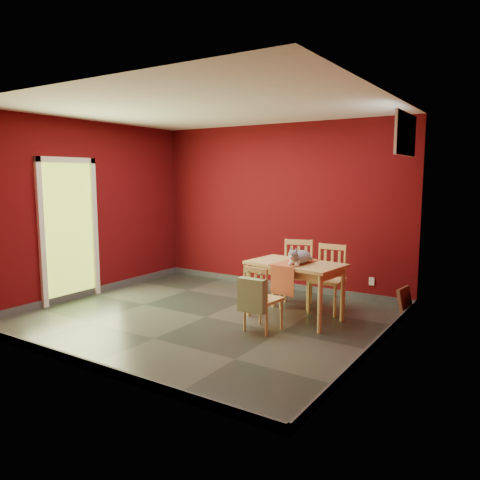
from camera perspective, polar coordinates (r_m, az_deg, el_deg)
The scene contains 13 objects.
ground at distance 6.32m, azimuth -4.17°, elevation -9.33°, with size 4.50×4.50×0.00m, color #2D342D.
room_shell at distance 6.30m, azimuth -4.18°, elevation -8.89°, with size 4.50×4.50×4.50m.
doorway at distance 7.38m, azimuth -20.17°, elevation 1.62°, with size 0.06×1.01×2.13m.
window at distance 6.01m, azimuth 19.48°, elevation 12.06°, with size 0.05×0.90×0.50m.
outlet_plate at distance 7.27m, azimuth 15.76°, elevation -4.87°, with size 0.08×0.01×0.12m, color silver.
dining_table at distance 6.11m, azimuth 6.74°, elevation -3.60°, with size 1.27×0.83×0.75m.
table_runner at distance 6.00m, azimuth 6.24°, elevation -3.44°, with size 0.42×0.75×0.36m.
chair_far_left at distance 6.78m, azimuth 6.95°, elevation -3.96°, with size 0.55×0.55×0.94m.
chair_far_right at distance 6.57m, azimuth 10.71°, elevation -4.52°, with size 0.44×0.44×0.92m.
chair_near at distance 5.66m, azimuth 2.64°, elevation -7.05°, with size 0.41×0.41×0.80m.
tote_bag at distance 5.48m, azimuth 1.47°, elevation -6.76°, with size 0.34×0.20×0.47m.
cat at distance 6.01m, azimuth 7.38°, elevation -1.76°, with size 0.25×0.48×0.24m, color slate, non-canonical shape.
picture_frame at distance 6.75m, azimuth 19.46°, elevation -7.03°, with size 0.16×0.38×0.37m.
Camera 1 is at (3.64, -4.82, 1.86)m, focal length 35.00 mm.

